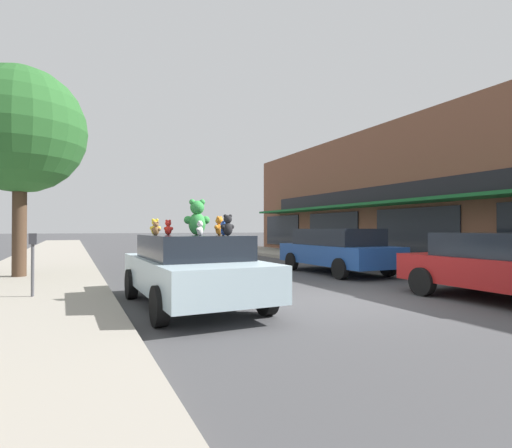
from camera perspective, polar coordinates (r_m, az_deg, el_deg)
The scene contains 15 objects.
ground_plane at distance 8.78m, azimuth 12.03°, elevation -10.64°, with size 260.00×260.00×0.00m, color #424244.
plush_art_car at distance 7.99m, azimuth -9.16°, elevation -6.20°, with size 2.15×4.48×1.40m.
teddy_bear_giant at distance 8.10m, azimuth -8.41°, elevation 0.89°, with size 0.54×0.35×0.72m.
teddy_bear_blue at distance 7.34m, azimuth -4.65°, elevation -0.63°, with size 0.17×0.20×0.27m.
teddy_bear_red at distance 8.13m, azimuth -12.43°, elevation -0.51°, with size 0.19×0.22×0.31m.
teddy_bear_white at distance 7.47m, azimuth -8.02°, elevation -0.62°, with size 0.19×0.19×0.28m.
teddy_bear_brown at distance 7.99m, azimuth -14.10°, elevation -0.62°, with size 0.19×0.18×0.27m.
teddy_bear_black at distance 7.21m, azimuth -4.07°, elevation -0.20°, with size 0.29×0.19×0.39m.
teddy_bear_yellow at distance 8.10m, azimuth -14.22°, elevation -0.43°, with size 0.23×0.21×0.33m.
teddy_bear_orange at distance 7.87m, azimuth -5.28°, elevation -0.28°, with size 0.26×0.25×0.37m.
teddy_bear_cream at distance 8.17m, azimuth -4.58°, elevation -0.57°, with size 0.22×0.14×0.29m.
parked_car_far_left at distance 9.86m, azimuth 32.02°, elevation -4.94°, with size 2.22×4.03×1.43m.
parked_car_far_center at distance 13.94m, azimuth 11.46°, elevation -3.52°, with size 2.07×4.68×1.52m.
street_tree at distance 13.56m, azimuth -30.64°, elevation 11.41°, with size 3.61×3.61×6.01m.
parking_meter at distance 9.23m, azimuth -29.28°, elevation -4.03°, with size 0.14×0.10×1.27m.
Camera 1 is at (-5.18, -6.93, 1.53)m, focal length 28.00 mm.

